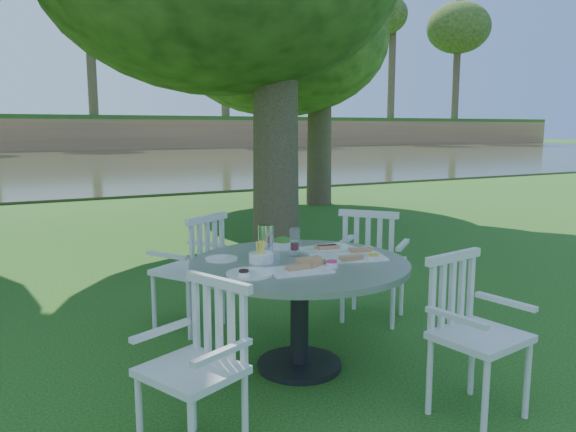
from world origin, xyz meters
name	(u,v)px	position (x,y,z in m)	size (l,w,h in m)	color
ground	(299,320)	(0.00, 0.00, 0.00)	(140.00, 140.00, 0.00)	#133F0D
table	(300,281)	(-0.45, -0.82, 0.59)	(1.42, 1.42, 0.73)	black
chair_ne	(371,257)	(0.49, -0.31, 0.55)	(0.65, 0.65, 0.94)	silver
chair_nw	(197,263)	(-0.81, 0.18, 0.54)	(0.62, 0.61, 0.92)	silver
chair_sw	(204,353)	(-1.32, -1.45, 0.50)	(0.54, 0.56, 0.85)	silver
chair_se	(467,321)	(0.10, -1.75, 0.52)	(0.51, 0.49, 0.89)	silver
tableware	(291,253)	(-0.47, -0.74, 0.77)	(1.14, 0.84, 0.21)	white
river	(50,164)	(0.00, 23.00, 0.00)	(100.00, 28.00, 0.12)	#30321D
far_bank	(25,47)	(0.28, 41.12, 7.25)	(100.00, 18.00, 15.20)	#8E6442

